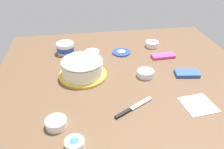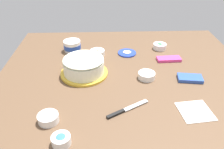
% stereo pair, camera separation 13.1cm
% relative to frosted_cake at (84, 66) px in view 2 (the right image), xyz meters
% --- Properties ---
extents(ground_plane, '(1.54, 1.54, 0.00)m').
position_rel_frosted_cake_xyz_m(ground_plane, '(0.25, -0.10, -0.06)').
color(ground_plane, brown).
extents(frosted_cake, '(0.28, 0.28, 0.12)m').
position_rel_frosted_cake_xyz_m(frosted_cake, '(0.00, 0.00, 0.00)').
color(frosted_cake, gold).
rests_on(frosted_cake, ground_plane).
extents(frosting_tub, '(0.12, 0.12, 0.07)m').
position_rel_frosted_cake_xyz_m(frosting_tub, '(-0.10, 0.32, -0.02)').
color(frosting_tub, white).
rests_on(frosting_tub, ground_plane).
extents(frosting_tub_lid, '(0.13, 0.13, 0.02)m').
position_rel_frosted_cake_xyz_m(frosting_tub_lid, '(0.28, 0.26, -0.05)').
color(frosting_tub_lid, '#233DAD').
rests_on(frosting_tub_lid, ground_plane).
extents(spreading_knife, '(0.21, 0.14, 0.01)m').
position_rel_frosted_cake_xyz_m(spreading_knife, '(0.21, -0.34, -0.05)').
color(spreading_knife, silver).
rests_on(spreading_knife, ground_plane).
extents(sprinkle_bowl_green, '(0.09, 0.09, 0.04)m').
position_rel_frosted_cake_xyz_m(sprinkle_bowl_green, '(0.53, 0.33, -0.03)').
color(sprinkle_bowl_green, white).
rests_on(sprinkle_bowl_green, ground_plane).
extents(sprinkle_bowl_pink, '(0.10, 0.10, 0.04)m').
position_rel_frosted_cake_xyz_m(sprinkle_bowl_pink, '(0.37, -0.06, -0.04)').
color(sprinkle_bowl_pink, white).
rests_on(sprinkle_bowl_pink, ground_plane).
extents(sprinkle_bowl_yellow, '(0.10, 0.10, 0.04)m').
position_rel_frosted_cake_xyz_m(sprinkle_bowl_yellow, '(0.08, 0.24, -0.04)').
color(sprinkle_bowl_yellow, white).
rests_on(sprinkle_bowl_yellow, ground_plane).
extents(sprinkle_bowl_rainbow, '(0.09, 0.09, 0.04)m').
position_rel_frosted_cake_xyz_m(sprinkle_bowl_rainbow, '(-0.14, -0.40, -0.04)').
color(sprinkle_bowl_rainbow, white).
rests_on(sprinkle_bowl_rainbow, ground_plane).
extents(sprinkle_bowl_blue, '(0.08, 0.08, 0.04)m').
position_rel_frosted_cake_xyz_m(sprinkle_bowl_blue, '(-0.06, -0.53, -0.03)').
color(sprinkle_bowl_blue, white).
rests_on(sprinkle_bowl_blue, ground_plane).
extents(candy_box_lower, '(0.15, 0.10, 0.02)m').
position_rel_frosted_cake_xyz_m(candy_box_lower, '(0.62, -0.08, -0.05)').
color(candy_box_lower, '#2D51B2').
rests_on(candy_box_lower, ground_plane).
extents(candy_box_upper, '(0.16, 0.07, 0.02)m').
position_rel_frosted_cake_xyz_m(candy_box_upper, '(0.55, 0.15, -0.05)').
color(candy_box_upper, '#E53D8E').
rests_on(candy_box_upper, ground_plane).
extents(paper_napkin, '(0.17, 0.17, 0.01)m').
position_rel_frosted_cake_xyz_m(paper_napkin, '(0.55, -0.36, -0.05)').
color(paper_napkin, white).
rests_on(paper_napkin, ground_plane).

